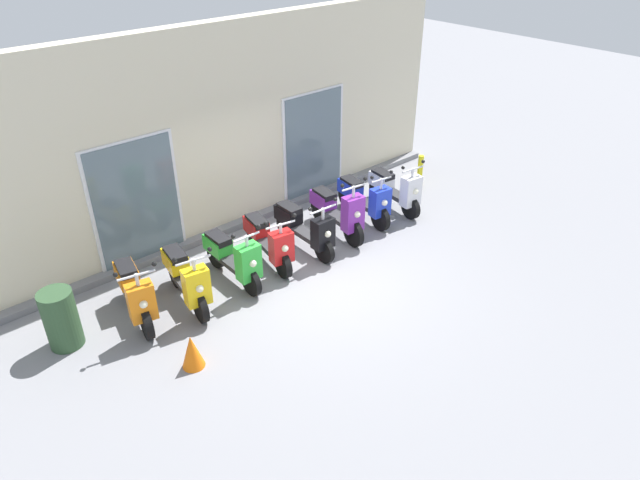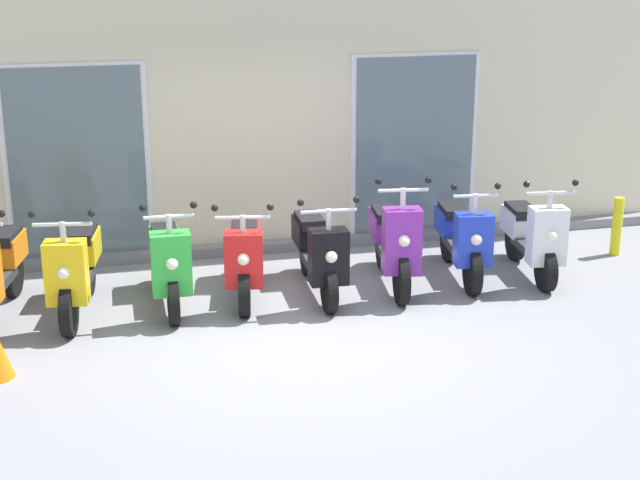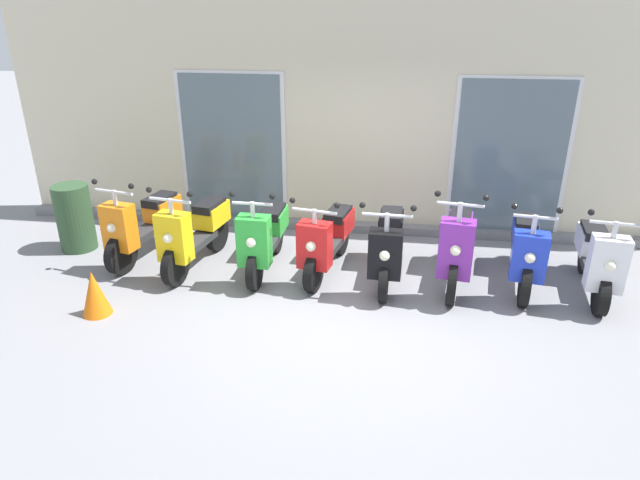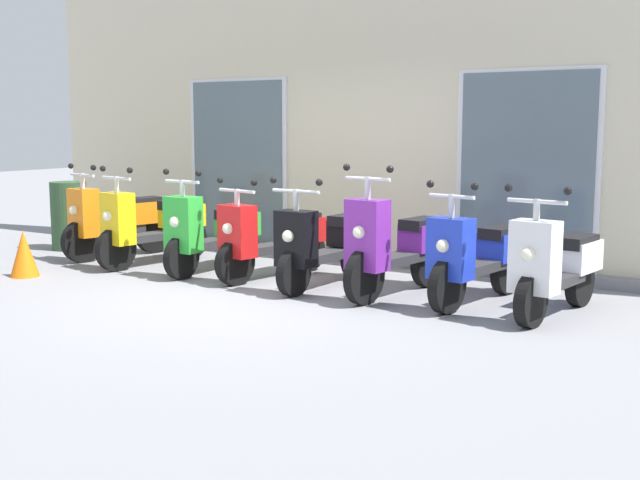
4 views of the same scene
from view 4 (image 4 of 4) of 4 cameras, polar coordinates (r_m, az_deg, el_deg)
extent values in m
plane|color=gray|center=(8.02, -5.36, -4.08)|extent=(40.00, 40.00, 0.00)
cube|color=beige|center=(10.05, 3.83, 9.51)|extent=(10.61, 0.30, 3.86)
cube|color=slate|center=(9.97, 3.04, -1.27)|extent=(10.61, 0.20, 0.12)
cube|color=silver|center=(11.02, -5.80, 5.32)|extent=(1.61, 0.04, 2.30)
cube|color=slate|center=(11.00, -5.87, 5.31)|extent=(1.49, 0.02, 2.22)
cube|color=silver|center=(9.12, 14.34, 4.49)|extent=(1.61, 0.04, 2.30)
cube|color=slate|center=(9.10, 14.30, 4.48)|extent=(1.49, 0.02, 2.22)
cylinder|color=black|center=(10.38, -16.46, -0.10)|extent=(0.22, 0.53, 0.52)
cylinder|color=black|center=(10.92, -11.68, 0.47)|extent=(0.22, 0.53, 0.52)
cube|color=#2D2D30|center=(10.63, -14.03, 0.72)|extent=(0.39, 0.69, 0.09)
cube|color=orange|center=(10.36, -16.35, 1.87)|extent=(0.42, 0.31, 0.59)
sphere|color=#F2EFCC|center=(10.29, -16.98, 2.03)|extent=(0.12, 0.12, 0.12)
cube|color=orange|center=(10.83, -12.17, 1.95)|extent=(0.40, 0.57, 0.28)
cube|color=black|center=(10.80, -12.37, 2.67)|extent=(0.35, 0.52, 0.11)
cylinder|color=silver|center=(10.32, -16.43, 3.96)|extent=(0.06, 0.06, 0.21)
cylinder|color=silver|center=(10.32, -16.45, 4.43)|extent=(0.53, 0.15, 0.04)
sphere|color=black|center=(10.08, -15.72, 4.94)|extent=(0.07, 0.07, 0.07)
sphere|color=black|center=(10.55, -17.19, 5.02)|extent=(0.07, 0.07, 0.07)
cylinder|color=black|center=(9.66, -14.22, -0.66)|extent=(0.19, 0.52, 0.50)
cylinder|color=black|center=(10.30, -9.24, 0.02)|extent=(0.19, 0.52, 0.50)
cube|color=#2D2D30|center=(9.96, -11.67, 0.26)|extent=(0.37, 0.70, 0.09)
cube|color=yellow|center=(9.64, -14.10, 1.48)|extent=(0.41, 0.30, 0.60)
sphere|color=#F2EFCC|center=(9.56, -14.75, 1.65)|extent=(0.12, 0.12, 0.12)
cube|color=yellow|center=(10.19, -9.72, 1.71)|extent=(0.38, 0.56, 0.28)
cube|color=black|center=(10.15, -9.92, 2.47)|extent=(0.34, 0.52, 0.11)
cylinder|color=silver|center=(9.60, -14.18, 3.76)|extent=(0.06, 0.06, 0.21)
cylinder|color=silver|center=(9.60, -14.20, 4.26)|extent=(0.54, 0.12, 0.04)
sphere|color=black|center=(9.37, -13.30, 4.81)|extent=(0.07, 0.07, 0.07)
sphere|color=black|center=(9.81, -15.10, 4.89)|extent=(0.07, 0.07, 0.07)
cylinder|color=black|center=(9.01, -9.76, -1.24)|extent=(0.11, 0.48, 0.48)
cylinder|color=black|center=(9.81, -5.44, -0.38)|extent=(0.11, 0.48, 0.48)
cube|color=#2D2D30|center=(9.39, -7.52, -0.19)|extent=(0.27, 0.67, 0.09)
cube|color=green|center=(8.99, -9.64, 1.10)|extent=(0.38, 0.25, 0.61)
sphere|color=#F2EFCC|center=(8.89, -10.22, 1.27)|extent=(0.12, 0.12, 0.12)
cube|color=green|center=(9.70, -5.83, 1.08)|extent=(0.31, 0.53, 0.28)
cube|color=black|center=(9.65, -5.99, 1.88)|extent=(0.27, 0.49, 0.11)
cylinder|color=silver|center=(8.95, -9.70, 3.57)|extent=(0.06, 0.06, 0.20)
cylinder|color=silver|center=(8.94, -9.71, 4.08)|extent=(0.48, 0.05, 0.04)
sphere|color=black|center=(8.78, -8.60, 4.69)|extent=(0.07, 0.07, 0.07)
sphere|color=black|center=(9.10, -10.82, 4.76)|extent=(0.07, 0.07, 0.07)
cylinder|color=black|center=(8.60, -6.02, -1.63)|extent=(0.20, 0.49, 0.48)
cylinder|color=black|center=(9.36, -0.87, -0.77)|extent=(0.20, 0.49, 0.48)
cube|color=#2D2D30|center=(8.96, -3.34, -0.55)|extent=(0.38, 0.73, 0.09)
cube|color=red|center=(8.57, -5.86, 0.63)|extent=(0.42, 0.31, 0.56)
sphere|color=#F2EFCC|center=(8.49, -6.52, 0.81)|extent=(0.12, 0.12, 0.12)
cube|color=red|center=(9.25, -1.30, 0.71)|extent=(0.39, 0.57, 0.28)
cube|color=black|center=(9.21, -1.48, 1.55)|extent=(0.34, 0.52, 0.11)
cylinder|color=silver|center=(8.54, -5.89, 2.97)|extent=(0.06, 0.06, 0.19)
cylinder|color=silver|center=(8.53, -5.90, 3.47)|extent=(0.53, 0.13, 0.04)
sphere|color=black|center=(8.32, -4.69, 4.06)|extent=(0.07, 0.07, 0.07)
sphere|color=black|center=(8.72, -7.07, 4.22)|extent=(0.07, 0.07, 0.07)
cylinder|color=black|center=(8.02, -1.86, -2.34)|extent=(0.12, 0.47, 0.47)
cylinder|color=black|center=(8.96, 2.52, -1.22)|extent=(0.12, 0.47, 0.47)
cube|color=#2D2D30|center=(8.46, 0.45, -1.08)|extent=(0.29, 0.73, 0.09)
cube|color=black|center=(7.99, -1.71, 0.10)|extent=(0.39, 0.25, 0.56)
sphere|color=#F2EFCC|center=(7.88, -2.27, 0.27)|extent=(0.12, 0.12, 0.12)
cube|color=black|center=(8.83, 2.19, 0.58)|extent=(0.32, 0.53, 0.28)
cube|color=black|center=(8.78, 2.06, 1.45)|extent=(0.28, 0.49, 0.11)
cylinder|color=silver|center=(7.95, -1.72, 2.77)|extent=(0.06, 0.06, 0.23)
cylinder|color=silver|center=(7.94, -1.72, 3.46)|extent=(0.56, 0.06, 0.04)
sphere|color=black|center=(7.77, -0.06, 4.10)|extent=(0.07, 0.07, 0.07)
sphere|color=black|center=(8.10, -3.32, 4.25)|extent=(0.07, 0.07, 0.07)
cylinder|color=black|center=(7.65, 3.16, -2.62)|extent=(0.17, 0.54, 0.53)
cylinder|color=black|center=(8.55, 7.65, -1.52)|extent=(0.17, 0.54, 0.53)
cube|color=#2D2D30|center=(8.08, 5.54, -1.34)|extent=(0.35, 0.72, 0.09)
cube|color=purple|center=(7.62, 3.36, 0.36)|extent=(0.41, 0.29, 0.67)
sphere|color=#F2EFCC|center=(7.51, 2.77, 0.56)|extent=(0.12, 0.12, 0.12)
cube|color=purple|center=(8.43, 7.32, 0.24)|extent=(0.37, 0.56, 0.28)
cube|color=black|center=(8.37, 7.19, 1.16)|extent=(0.32, 0.51, 0.11)
cylinder|color=silver|center=(7.57, 3.39, 3.61)|extent=(0.06, 0.06, 0.23)
cylinder|color=silver|center=(7.56, 3.39, 4.33)|extent=(0.50, 0.10, 0.04)
sphere|color=black|center=(7.41, 4.97, 5.01)|extent=(0.07, 0.07, 0.07)
sphere|color=black|center=(7.71, 1.89, 5.16)|extent=(0.07, 0.07, 0.07)
cylinder|color=black|center=(7.37, 8.98, -3.25)|extent=(0.18, 0.51, 0.50)
cylinder|color=black|center=(8.33, 13.06, -2.04)|extent=(0.18, 0.51, 0.50)
cube|color=#2D2D30|center=(7.83, 11.16, -1.89)|extent=(0.36, 0.72, 0.09)
cube|color=#1E38C6|center=(7.35, 9.20, -0.60)|extent=(0.41, 0.29, 0.56)
sphere|color=#F2EFCC|center=(7.23, 8.67, -0.41)|extent=(0.12, 0.12, 0.12)
cube|color=#1E38C6|center=(8.20, 12.78, -0.40)|extent=(0.37, 0.56, 0.28)
cube|color=black|center=(8.14, 12.68, 0.54)|extent=(0.33, 0.51, 0.11)
cylinder|color=silver|center=(7.30, 9.27, 2.31)|extent=(0.06, 0.06, 0.23)
cylinder|color=silver|center=(7.29, 9.29, 3.06)|extent=(0.46, 0.10, 0.04)
sphere|color=black|center=(7.16, 10.87, 3.73)|extent=(0.07, 0.07, 0.07)
sphere|color=black|center=(7.40, 7.80, 3.94)|extent=(0.07, 0.07, 0.07)
cylinder|color=black|center=(7.03, 14.68, -4.17)|extent=(0.17, 0.47, 0.46)
cylinder|color=black|center=(7.97, 17.89, -2.84)|extent=(0.17, 0.47, 0.46)
cube|color=#2D2D30|center=(7.48, 16.42, -2.71)|extent=(0.34, 0.68, 0.09)
cube|color=white|center=(6.99, 14.93, -1.17)|extent=(0.41, 0.29, 0.62)
sphere|color=#F2EFCC|center=(6.87, 14.49, -0.98)|extent=(0.12, 0.12, 0.12)
cube|color=white|center=(7.83, 17.70, -1.08)|extent=(0.36, 0.55, 0.28)
cube|color=black|center=(7.78, 17.63, -0.10)|extent=(0.32, 0.51, 0.11)
cylinder|color=silver|center=(6.94, 15.05, 1.99)|extent=(0.06, 0.06, 0.20)
cylinder|color=silver|center=(6.93, 15.08, 2.65)|extent=(0.52, 0.10, 0.04)
sphere|color=black|center=(6.82, 17.10, 3.32)|extent=(0.07, 0.07, 0.07)
sphere|color=black|center=(7.04, 13.17, 3.61)|extent=(0.07, 0.07, 0.07)
cylinder|color=#2D4C2D|center=(11.49, -17.30, 1.65)|extent=(0.48, 0.48, 0.92)
cone|color=orange|center=(9.62, -20.18, -0.91)|extent=(0.32, 0.32, 0.52)
camera|label=1|loc=(10.98, -60.14, 25.47)|focal=32.34mm
camera|label=2|loc=(7.21, -77.14, 16.92)|focal=53.20mm
camera|label=3|loc=(4.68, -49.84, 24.55)|focal=31.25mm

